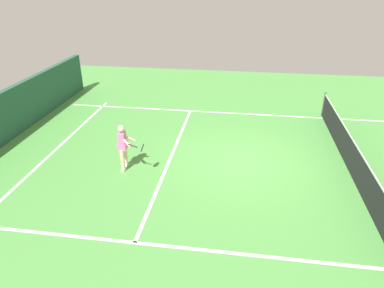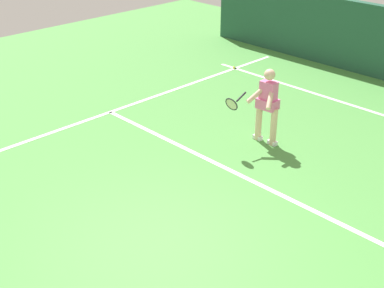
{
  "view_description": "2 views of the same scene",
  "coord_description": "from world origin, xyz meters",
  "views": [
    {
      "loc": [
        10.68,
        -0.08,
        5.92
      ],
      "look_at": [
        0.73,
        -1.56,
        0.9
      ],
      "focal_mm": 32.69,
      "sensor_mm": 36.0,
      "label": 1
    },
    {
      "loc": [
        -4.63,
        3.86,
        4.84
      ],
      "look_at": [
        0.51,
        -1.16,
        1.1
      ],
      "focal_mm": 48.65,
      "sensor_mm": 36.0,
      "label": 2
    }
  ],
  "objects": [
    {
      "name": "sideline_right_marking",
      "position": [
        4.46,
        0.0,
        0.0
      ],
      "size": [
        0.1,
        16.42,
        0.01
      ],
      "primitive_type": "cube",
      "color": "white",
      "rests_on": "ground"
    },
    {
      "name": "ground_plane",
      "position": [
        0.0,
        0.0,
        0.0
      ],
      "size": [
        23.95,
        23.95,
        0.0
      ],
      "primitive_type": "plane",
      "color": "#4C9342"
    },
    {
      "name": "tennis_ball_near",
      "position": [
        4.47,
        -6.67,
        0.03
      ],
      "size": [
        0.07,
        0.07,
        0.07
      ],
      "primitive_type": "sphere",
      "color": "#D1E533",
      "rests_on": "ground"
    },
    {
      "name": "baseline_marking",
      "position": [
        0.0,
        -6.71,
        0.0
      ],
      "size": [
        9.92,
        0.1,
        0.01
      ],
      "primitive_type": "cube",
      "color": "white",
      "rests_on": "ground"
    },
    {
      "name": "service_line_marking",
      "position": [
        0.0,
        -2.41,
        0.0
      ],
      "size": [
        8.92,
        0.1,
        0.01
      ],
      "primitive_type": "cube",
      "color": "white",
      "rests_on": "ground"
    },
    {
      "name": "tennis_player",
      "position": [
        1.06,
        -3.74,
        0.85
      ],
      "size": [
        0.75,
        0.96,
        1.55
      ],
      "color": "beige",
      "rests_on": "ground"
    }
  ]
}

